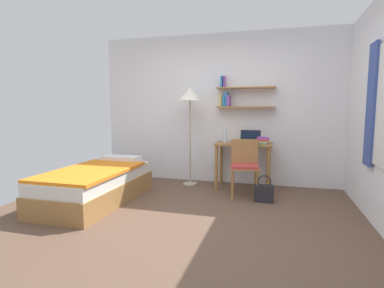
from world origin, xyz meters
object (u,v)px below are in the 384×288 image
(desk, at_px, (244,153))
(water_bottle, at_px, (225,136))
(book_stack, at_px, (263,140))
(bed, at_px, (97,185))
(laptop, at_px, (250,140))
(standing_lamp, at_px, (190,100))
(handbag, at_px, (264,193))
(desk_chair, at_px, (245,164))

(desk, bearing_deg, water_bottle, 179.84)
(book_stack, bearing_deg, bed, -150.70)
(desk, relative_size, laptop, 2.72)
(standing_lamp, xyz_separation_m, handbag, (1.28, -0.67, -1.33))
(standing_lamp, bearing_deg, laptop, 2.07)
(water_bottle, xyz_separation_m, book_stack, (0.61, -0.06, -0.05))
(laptop, relative_size, handbag, 0.88)
(desk_chair, distance_m, standing_lamp, 1.46)
(desk, bearing_deg, laptop, 3.25)
(bed, distance_m, water_bottle, 2.16)
(bed, height_order, laptop, laptop)
(desk, distance_m, book_stack, 0.38)
(handbag, bearing_deg, laptop, 110.70)
(desk, distance_m, water_bottle, 0.41)
(handbag, bearing_deg, bed, -165.21)
(desk_chair, distance_m, book_stack, 0.59)
(bed, height_order, desk_chair, desk_chair)
(desk_chair, distance_m, water_bottle, 0.72)
(water_bottle, bearing_deg, standing_lamp, -176.97)
(desk, xyz_separation_m, handbag, (0.37, -0.70, -0.46))
(book_stack, relative_size, handbag, 0.66)
(bed, bearing_deg, book_stack, 29.30)
(laptop, xyz_separation_m, handbag, (0.27, -0.70, -0.67))
(water_bottle, bearing_deg, bed, -141.03)
(desk, distance_m, standing_lamp, 1.26)
(bed, distance_m, desk_chair, 2.17)
(desk, bearing_deg, desk_chair, -81.85)
(laptop, xyz_separation_m, water_bottle, (-0.41, -0.01, 0.05))
(bed, bearing_deg, desk, 34.13)
(laptop, bearing_deg, water_bottle, -179.30)
(standing_lamp, xyz_separation_m, book_stack, (1.21, -0.02, -0.65))
(bed, relative_size, standing_lamp, 1.13)
(laptop, xyz_separation_m, book_stack, (0.20, -0.06, 0.00))
(book_stack, bearing_deg, water_bottle, 174.77)
(standing_lamp, bearing_deg, desk_chair, -25.01)
(bed, relative_size, desk_chair, 2.21)
(standing_lamp, height_order, handbag, standing_lamp)
(water_bottle, bearing_deg, desk, -0.16)
(standing_lamp, bearing_deg, water_bottle, 3.03)
(desk_chair, relative_size, water_bottle, 3.91)
(book_stack, bearing_deg, desk_chair, -118.27)
(standing_lamp, distance_m, laptop, 1.21)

